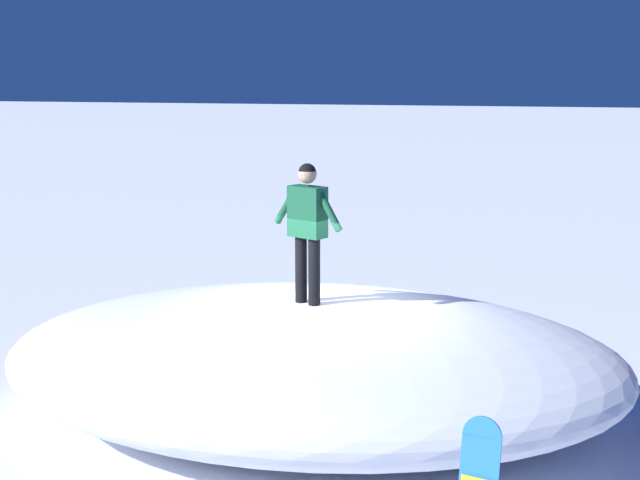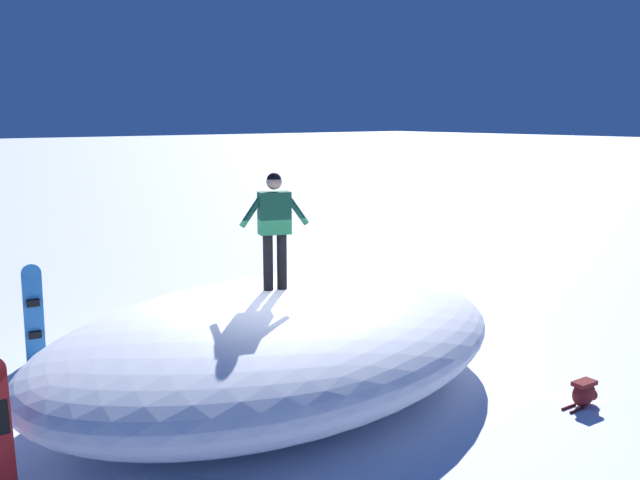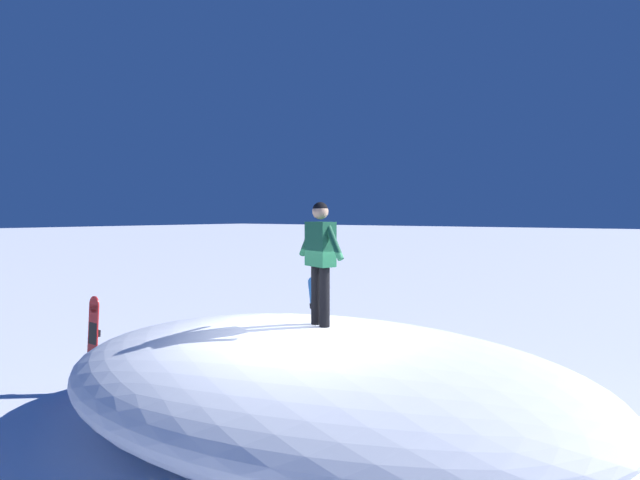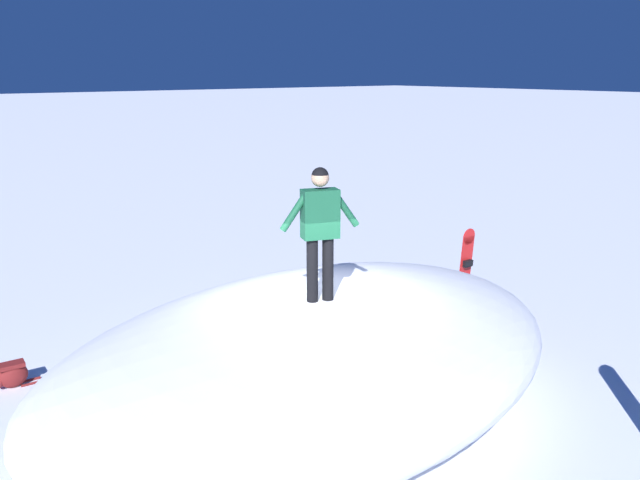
{
  "view_description": "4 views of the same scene",
  "coord_description": "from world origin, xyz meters",
  "views": [
    {
      "loc": [
        9.22,
        2.9,
        4.09
      ],
      "look_at": [
        0.04,
        -0.16,
        2.19
      ],
      "focal_mm": 46.24,
      "sensor_mm": 36.0,
      "label": 1
    },
    {
      "loc": [
        -7.49,
        5.17,
        3.92
      ],
      "look_at": [
        0.08,
        -0.78,
        2.18
      ],
      "focal_mm": 38.75,
      "sensor_mm": 36.0,
      "label": 2
    },
    {
      "loc": [
        -5.08,
        -4.15,
        2.97
      ],
      "look_at": [
        0.26,
        -0.27,
        2.64
      ],
      "focal_mm": 28.44,
      "sensor_mm": 36.0,
      "label": 3
    },
    {
      "loc": [
        6.34,
        -4.91,
        4.26
      ],
      "look_at": [
        -0.01,
        0.09,
        2.13
      ],
      "focal_mm": 36.65,
      "sensor_mm": 36.0,
      "label": 4
    }
  ],
  "objects": [
    {
      "name": "snowboarder_standing",
      "position": [
        0.36,
        -0.2,
        2.47
      ],
      "size": [
        0.43,
        0.97,
        1.65
      ],
      "color": "black",
      "rests_on": "snow_mound"
    },
    {
      "name": "ground",
      "position": [
        0.0,
        0.0,
        0.0
      ],
      "size": [
        240.0,
        240.0,
        0.0
      ],
      "primitive_type": "plane",
      "color": "white"
    },
    {
      "name": "snowboard_secondary_upright",
      "position": [
        3.56,
        2.23,
        0.86
      ],
      "size": [
        0.3,
        0.34,
        1.66
      ],
      "color": "#2672BF",
      "rests_on": "ground"
    },
    {
      "name": "snow_mound",
      "position": [
        0.26,
        -0.2,
        0.75
      ],
      "size": [
        5.97,
        8.15,
        1.49
      ],
      "primitive_type": "ellipsoid",
      "rotation": [
        0.0,
        0.0,
        1.71
      ],
      "color": "white",
      "rests_on": "ground"
    },
    {
      "name": "backpack_near",
      "position": [
        -2.73,
        -3.17,
        0.18
      ],
      "size": [
        0.26,
        0.61,
        0.36
      ],
      "color": "maroon",
      "rests_on": "ground"
    }
  ]
}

